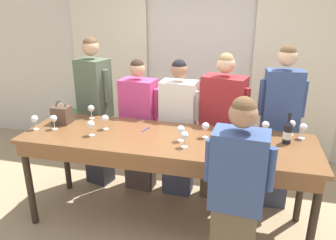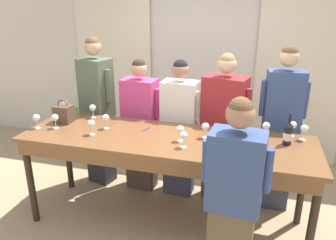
# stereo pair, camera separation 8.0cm
# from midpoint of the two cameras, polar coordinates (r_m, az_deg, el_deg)

# --- Properties ---
(ground_plane) EXTENTS (18.00, 18.00, 0.00)m
(ground_plane) POSITION_cam_midpoint_polar(r_m,az_deg,el_deg) (3.71, 0.27, -17.19)
(ground_plane) COLOR tan
(wall_back) EXTENTS (12.00, 0.06, 2.80)m
(wall_back) POSITION_cam_midpoint_polar(r_m,az_deg,el_deg) (4.93, 6.38, 10.11)
(wall_back) COLOR beige
(wall_back) RESTS_ON ground_plane
(curtain_panel_left) EXTENTS (1.21, 0.03, 2.69)m
(curtain_panel_left) POSITION_cam_midpoint_polar(r_m,az_deg,el_deg) (5.27, -8.95, 10.03)
(curtain_panel_left) COLOR beige
(curtain_panel_left) RESTS_ON ground_plane
(curtain_panel_right) EXTENTS (1.21, 0.03, 2.69)m
(curtain_panel_right) POSITION_cam_midpoint_polar(r_m,az_deg,el_deg) (4.85, 22.65, 7.86)
(curtain_panel_right) COLOR beige
(curtain_panel_right) RESTS_ON ground_plane
(tasting_bar) EXTENTS (2.87, 0.86, 0.99)m
(tasting_bar) POSITION_cam_midpoint_polar(r_m,az_deg,el_deg) (3.22, 0.16, -4.79)
(tasting_bar) COLOR brown
(tasting_bar) RESTS_ON ground_plane
(wine_bottle) EXTENTS (0.08, 0.08, 0.30)m
(wine_bottle) POSITION_cam_midpoint_polar(r_m,az_deg,el_deg) (3.22, 20.85, -2.20)
(wine_bottle) COLOR black
(wine_bottle) RESTS_ON tasting_bar
(handbag) EXTENTS (0.18, 0.15, 0.26)m
(handbag) POSITION_cam_midpoint_polar(r_m,az_deg,el_deg) (3.74, -17.15, 1.08)
(handbag) COLOR brown
(handbag) RESTS_ON tasting_bar
(wine_glass_front_left) EXTENTS (0.07, 0.07, 0.15)m
(wine_glass_front_left) POSITION_cam_midpoint_polar(r_m,az_deg,el_deg) (3.18, 7.26, -1.21)
(wine_glass_front_left) COLOR white
(wine_glass_front_left) RESTS_ON tasting_bar
(wine_glass_front_mid) EXTENTS (0.07, 0.07, 0.15)m
(wine_glass_front_mid) POSITION_cam_midpoint_polar(r_m,az_deg,el_deg) (3.31, -12.55, -0.69)
(wine_glass_front_mid) COLOR white
(wine_glass_front_mid) RESTS_ON tasting_bar
(wine_glass_front_right) EXTENTS (0.07, 0.07, 0.15)m
(wine_glass_front_right) POSITION_cam_midpoint_polar(r_m,az_deg,el_deg) (3.09, 2.91, -1.74)
(wine_glass_front_right) COLOR white
(wine_glass_front_right) RESTS_ON tasting_bar
(wine_glass_center_left) EXTENTS (0.07, 0.07, 0.15)m
(wine_glass_center_left) POSITION_cam_midpoint_polar(r_m,az_deg,el_deg) (3.44, -10.13, 0.30)
(wine_glass_center_left) COLOR white
(wine_glass_center_left) RESTS_ON tasting_bar
(wine_glass_center_mid) EXTENTS (0.07, 0.07, 0.15)m
(wine_glass_center_mid) POSITION_cam_midpoint_polar(r_m,az_deg,el_deg) (4.02, -16.93, 2.66)
(wine_glass_center_mid) COLOR white
(wine_glass_center_mid) RESTS_ON tasting_bar
(wine_glass_center_right) EXTENTS (0.07, 0.07, 0.15)m
(wine_glass_center_right) POSITION_cam_midpoint_polar(r_m,az_deg,el_deg) (3.58, -18.50, 0.34)
(wine_glass_center_right) COLOR white
(wine_glass_center_right) RESTS_ON tasting_bar
(wine_glass_back_left) EXTENTS (0.07, 0.07, 0.15)m
(wine_glass_back_left) POSITION_cam_midpoint_polar(r_m,az_deg,el_deg) (3.43, 21.53, -0.88)
(wine_glass_back_left) COLOR white
(wine_glass_back_left) RESTS_ON tasting_bar
(wine_glass_back_mid) EXTENTS (0.07, 0.07, 0.15)m
(wine_glass_back_mid) POSITION_cam_midpoint_polar(r_m,az_deg,el_deg) (3.64, -21.38, 0.32)
(wine_glass_back_mid) COLOR white
(wine_glass_back_mid) RESTS_ON tasting_bar
(wine_glass_back_right) EXTENTS (0.07, 0.07, 0.15)m
(wine_glass_back_right) POSITION_cam_midpoint_polar(r_m,az_deg,el_deg) (3.38, 23.29, -1.44)
(wine_glass_back_right) COLOR white
(wine_glass_back_right) RESTS_ON tasting_bar
(wine_glass_near_host) EXTENTS (0.07, 0.07, 0.15)m
(wine_glass_near_host) POSITION_cam_midpoint_polar(r_m,az_deg,el_deg) (2.95, 3.52, -2.78)
(wine_glass_near_host) COLOR white
(wine_glass_near_host) RESTS_ON tasting_bar
(wine_glass_by_bottle) EXTENTS (0.07, 0.07, 0.15)m
(wine_glass_by_bottle) POSITION_cam_midpoint_polar(r_m,az_deg,el_deg) (3.32, 17.38, -1.05)
(wine_glass_by_bottle) COLOR white
(wine_glass_by_bottle) RESTS_ON tasting_bar
(wine_glass_by_handbag) EXTENTS (0.07, 0.07, 0.15)m
(wine_glass_by_handbag) POSITION_cam_midpoint_polar(r_m,az_deg,el_deg) (3.79, -12.42, 2.03)
(wine_glass_by_handbag) COLOR white
(wine_glass_by_handbag) RESTS_ON tasting_bar
(pen) EXTENTS (0.05, 0.14, 0.01)m
(pen) POSITION_cam_midpoint_polar(r_m,az_deg,el_deg) (3.40, -3.16, -1.62)
(pen) COLOR #193399
(pen) RESTS_ON tasting_bar
(guest_olive_jacket) EXTENTS (0.46, 0.35, 1.86)m
(guest_olive_jacket) POSITION_cam_midpoint_polar(r_m,az_deg,el_deg) (4.12, -11.58, 1.44)
(guest_olive_jacket) COLOR #28282D
(guest_olive_jacket) RESTS_ON ground_plane
(guest_pink_top) EXTENTS (0.52, 0.29, 1.63)m
(guest_pink_top) POSITION_cam_midpoint_polar(r_m,az_deg,el_deg) (3.95, -4.21, -1.07)
(guest_pink_top) COLOR #473833
(guest_pink_top) RESTS_ON ground_plane
(guest_cream_sweater) EXTENTS (0.52, 0.29, 1.65)m
(guest_cream_sweater) POSITION_cam_midpoint_polar(r_m,az_deg,el_deg) (3.82, 2.62, -1.63)
(guest_cream_sweater) COLOR #383D51
(guest_cream_sweater) RESTS_ON ground_plane
(guest_striped_shirt) EXTENTS (0.57, 0.36, 1.74)m
(guest_striped_shirt) POSITION_cam_midpoint_polar(r_m,az_deg,el_deg) (3.74, 10.17, -1.80)
(guest_striped_shirt) COLOR brown
(guest_striped_shirt) RESTS_ON ground_plane
(guest_navy_coat) EXTENTS (0.49, 0.26, 1.84)m
(guest_navy_coat) POSITION_cam_midpoint_polar(r_m,az_deg,el_deg) (3.71, 19.54, -1.51)
(guest_navy_coat) COLOR #383D51
(guest_navy_coat) RESTS_ON ground_plane
(host_pouring) EXTENTS (0.51, 0.29, 1.64)m
(host_pouring) POSITION_cam_midpoint_polar(r_m,az_deg,el_deg) (2.60, 12.21, -13.38)
(host_pouring) COLOR brown
(host_pouring) RESTS_ON ground_plane
(potted_plant) EXTENTS (0.29, 0.29, 0.62)m
(potted_plant) POSITION_cam_midpoint_polar(r_m,az_deg,el_deg) (5.58, -14.93, -0.97)
(potted_plant) COLOR #4C4C51
(potted_plant) RESTS_ON ground_plane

